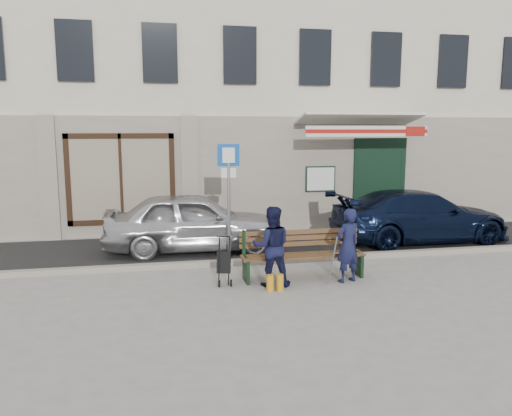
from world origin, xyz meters
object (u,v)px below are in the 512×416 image
object	(u,v)px
man	(348,245)
car_silver	(194,222)
parking_sign	(229,184)
woman	(272,246)
car_navy	(419,216)
stroller	(224,263)
bench	(301,255)

from	to	relation	value
man	car_silver	bearing A→B (deg)	-67.98
parking_sign	woman	bearing A→B (deg)	-72.18
man	woman	bearing A→B (deg)	-22.12
car_navy	man	bearing A→B (deg)	130.96
car_silver	parking_sign	distance (m)	1.59
car_silver	car_navy	bearing A→B (deg)	-89.90
parking_sign	stroller	world-z (taller)	parking_sign
parking_sign	stroller	bearing A→B (deg)	-98.98
bench	parking_sign	bearing A→B (deg)	126.97
man	stroller	size ratio (longest dim) A/B	1.58
bench	woman	world-z (taller)	woman
bench	woman	bearing A→B (deg)	-152.48
parking_sign	man	world-z (taller)	parking_sign
car_silver	bench	xyz separation A→B (m)	(1.86, -2.58, -0.25)
parking_sign	bench	xyz separation A→B (m)	(1.17, -1.55, -1.24)
stroller	car_navy	bearing A→B (deg)	38.12
stroller	bench	bearing A→B (deg)	16.00
woman	stroller	world-z (taller)	woman
man	woman	world-z (taller)	woman
car_silver	man	xyz separation A→B (m)	(2.65, -2.98, -0.00)
car_silver	stroller	world-z (taller)	car_silver
woman	parking_sign	bearing A→B (deg)	-67.08
woman	stroller	distance (m)	0.95
man	woman	size ratio (longest dim) A/B	0.95
car_navy	parking_sign	distance (m)	5.22
car_silver	bench	size ratio (longest dim) A/B	1.73
car_navy	bench	world-z (taller)	car_navy
man	woman	distance (m)	1.45
man	stroller	xyz separation A→B (m)	(-2.30, 0.32, -0.31)
car_silver	stroller	bearing A→B (deg)	-171.03
car_silver	stroller	size ratio (longest dim) A/B	4.67
woman	stroller	bearing A→B (deg)	-9.14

